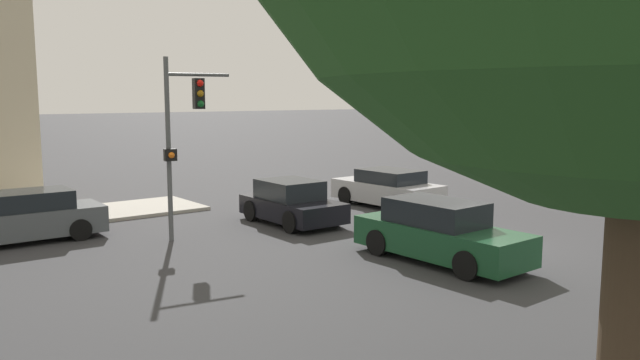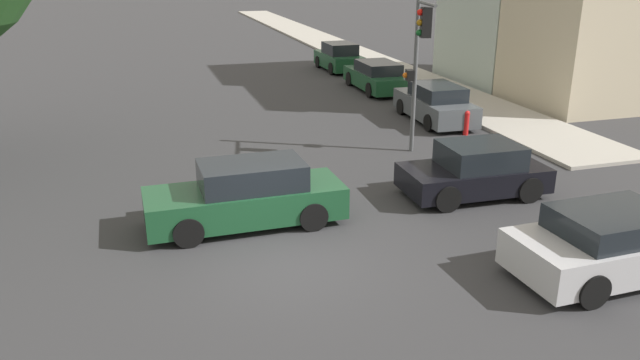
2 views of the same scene
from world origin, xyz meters
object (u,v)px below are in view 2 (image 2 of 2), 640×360
at_px(parked_car_2, 339,58).
at_px(parked_car_1, 377,77).
at_px(crossing_car_1, 475,171).
at_px(fire_hydrant, 466,122).
at_px(crossing_car_2, 616,244).
at_px(parked_car_0, 435,104).
at_px(crossing_car_0, 247,196).
at_px(traffic_signal, 419,49).

bearing_deg(parked_car_2, parked_car_1, 178.60).
height_order(crossing_car_1, fire_hydrant, crossing_car_1).
height_order(crossing_car_2, parked_car_0, parked_car_0).
bearing_deg(crossing_car_1, crossing_car_0, 2.80).
relative_size(traffic_signal, parked_car_0, 1.20).
height_order(crossing_car_1, parked_car_2, parked_car_2).
bearing_deg(crossing_car_0, parked_car_2, -115.33).
bearing_deg(crossing_car_0, crossing_car_2, 144.09).
bearing_deg(crossing_car_2, parked_car_2, 82.54).
bearing_deg(parked_car_1, crossing_car_2, 173.74).
bearing_deg(crossing_car_2, fire_hydrant, 74.68).
bearing_deg(fire_hydrant, crossing_car_2, -103.24).
distance_m(parked_car_2, fire_hydrant, 14.43).
xyz_separation_m(crossing_car_1, parked_car_1, (2.70, 14.03, -0.00)).
relative_size(crossing_car_2, parked_car_1, 0.95).
height_order(traffic_signal, fire_hydrant, traffic_signal).
bearing_deg(fire_hydrant, traffic_signal, -149.65).
height_order(crossing_car_1, crossing_car_2, crossing_car_1).
distance_m(traffic_signal, crossing_car_2, 9.22).
bearing_deg(traffic_signal, parked_car_0, -114.56).
bearing_deg(parked_car_2, crossing_car_1, 171.27).
distance_m(crossing_car_1, parked_car_0, 8.19).
xyz_separation_m(parked_car_1, fire_hydrant, (0.17, -8.46, -0.20)).
height_order(crossing_car_0, crossing_car_2, crossing_car_0).
bearing_deg(parked_car_1, crossing_car_0, 148.18).
xyz_separation_m(crossing_car_1, fire_hydrant, (2.88, 5.58, -0.20)).
distance_m(crossing_car_0, fire_hydrant, 10.88).
height_order(crossing_car_0, crossing_car_1, crossing_car_0).
relative_size(crossing_car_0, fire_hydrant, 5.22).
distance_m(crossing_car_1, crossing_car_2, 4.91).
bearing_deg(crossing_car_1, parked_car_1, -99.82).
bearing_deg(parked_car_0, parked_car_2, 1.31).
distance_m(parked_car_0, parked_car_1, 6.30).
distance_m(crossing_car_0, crossing_car_2, 8.23).
bearing_deg(crossing_car_1, crossing_car_2, 95.93).
height_order(crossing_car_1, parked_car_0, parked_car_0).
xyz_separation_m(crossing_car_0, crossing_car_1, (6.34, 0.19, -0.06)).
xyz_separation_m(parked_car_1, parked_car_2, (0.05, 5.97, 0.05)).
xyz_separation_m(crossing_car_0, parked_car_0, (9.02, 7.92, -0.04)).
height_order(parked_car_0, parked_car_2, parked_car_2).
bearing_deg(fire_hydrant, crossing_car_1, -117.29).
bearing_deg(parked_car_1, crossing_car_1, 169.73).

